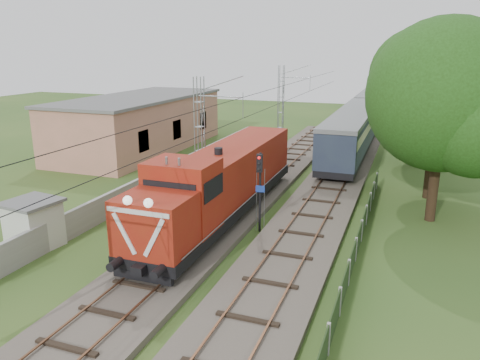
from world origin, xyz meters
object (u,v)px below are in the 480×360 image
at_px(locomotive, 222,181).
at_px(signal_post, 260,179).
at_px(relay_hut, 34,224).
at_px(coach_rake, 374,102).

bearing_deg(locomotive, signal_post, -22.52).
bearing_deg(relay_hut, locomotive, 43.00).
bearing_deg(locomotive, coach_rake, 83.36).
xyz_separation_m(locomotive, signal_post, (2.61, -1.08, 0.70)).
bearing_deg(relay_hut, coach_rake, 76.04).
relative_size(locomotive, signal_post, 4.08).
relative_size(coach_rake, relay_hut, 25.44).
bearing_deg(coach_rake, locomotive, -96.64).
distance_m(locomotive, signal_post, 2.91).
height_order(locomotive, relay_hut, locomotive).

